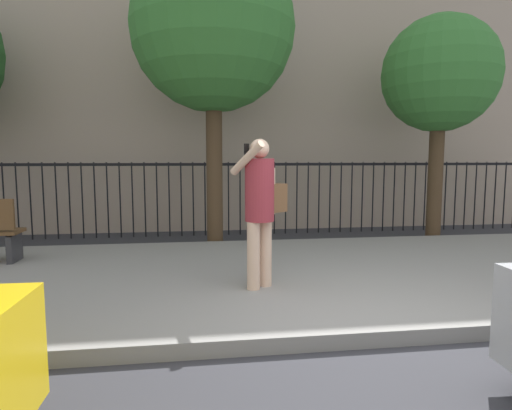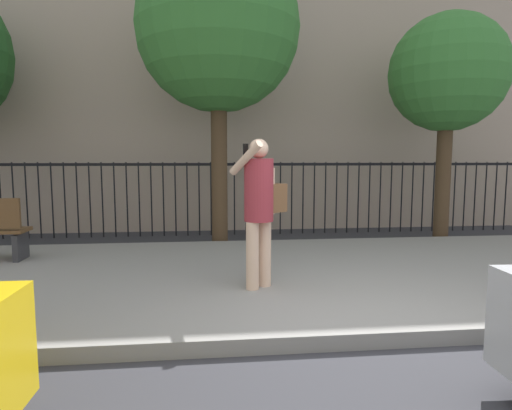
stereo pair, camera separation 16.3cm
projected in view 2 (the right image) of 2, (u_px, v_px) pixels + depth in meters
The scene contains 7 objects.
ground_plane at pixel (375, 350), 3.75m from camera, with size 60.00×60.00×0.00m, color #333338.
sidewalk at pixel (315, 275), 5.92m from camera, with size 28.00×4.40×0.15m, color gray.
building_facade at pixel (261, 51), 11.66m from camera, with size 28.00×4.00×9.16m, color tan.
iron_fence at pixel (275, 188), 9.47m from camera, with size 12.03×0.04×1.60m.
pedestrian_on_phone at pixel (260, 202), 4.99m from camera, with size 0.72×0.65×1.74m.
street_tree_near at pixel (218, 31), 7.85m from camera, with size 3.00×3.00×5.53m.
street_tree_mid at pixel (448, 75), 8.40m from camera, with size 2.28×2.28×4.48m.
Camera 2 is at (-1.42, -3.46, 1.66)m, focal length 30.10 mm.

